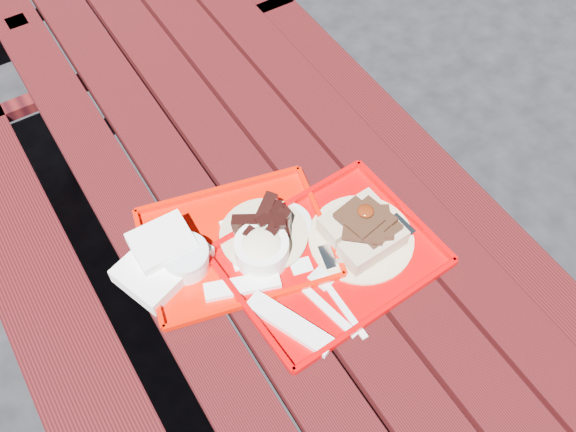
# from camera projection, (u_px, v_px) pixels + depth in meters

# --- Properties ---
(ground) EXTENTS (60.00, 60.00, 0.00)m
(ground) POSITION_uv_depth(u_px,v_px,m) (265.00, 321.00, 2.22)
(ground) COLOR black
(ground) RESTS_ON ground
(picnic_table_near) EXTENTS (1.41, 2.40, 0.75)m
(picnic_table_near) POSITION_uv_depth(u_px,v_px,m) (259.00, 232.00, 1.76)
(picnic_table_near) COLOR #3B0B0B
(picnic_table_near) RESTS_ON ground
(near_tray) EXTENTS (0.49, 0.40, 0.15)m
(near_tray) POSITION_uv_depth(u_px,v_px,m) (324.00, 247.00, 1.47)
(near_tray) COLOR #C80003
(near_tray) RESTS_ON picnic_table_near
(far_tray) EXTENTS (0.49, 0.42, 0.07)m
(far_tray) POSITION_uv_depth(u_px,v_px,m) (234.00, 245.00, 1.49)
(far_tray) COLOR red
(far_tray) RESTS_ON picnic_table_near
(white_cloth) EXTENTS (0.23, 0.20, 0.08)m
(white_cloth) POSITION_uv_depth(u_px,v_px,m) (163.00, 258.00, 1.45)
(white_cloth) COLOR white
(white_cloth) RESTS_ON picnic_table_near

